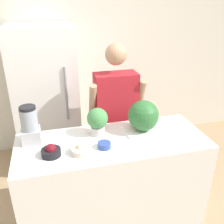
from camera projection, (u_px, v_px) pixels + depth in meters
wall_back at (82, 55)px, 3.39m from camera, size 8.00×0.06×2.60m
counter_island at (113, 183)px, 2.30m from camera, size 1.61×0.64×0.93m
refrigerator at (47, 99)px, 3.10m from camera, size 0.74×0.73×1.75m
person at (116, 119)px, 2.67m from camera, size 0.57×0.26×1.63m
cutting_board at (145, 130)px, 2.26m from camera, size 0.37×0.24×0.01m
watermelon at (143, 116)px, 2.20m from camera, size 0.27×0.27×0.27m
bowl_cherries at (51, 151)px, 1.89m from camera, size 0.15×0.15×0.10m
bowl_cream at (81, 150)px, 1.92m from camera, size 0.16×0.16×0.09m
bowl_small_blue at (104, 145)px, 1.99m from camera, size 0.11×0.11×0.05m
blender at (30, 126)px, 2.02m from camera, size 0.15×0.15×0.32m
potted_plant at (97, 120)px, 2.14m from camera, size 0.18×0.18×0.25m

